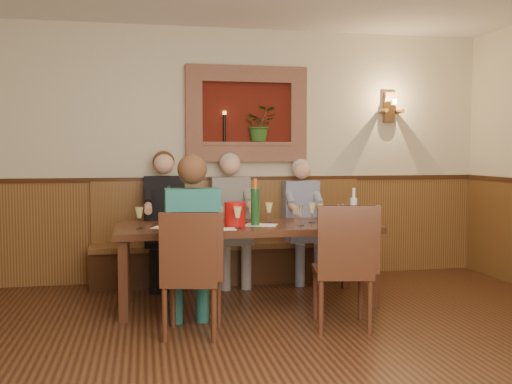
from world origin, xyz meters
TOP-DOWN VIEW (x-y plane):
  - ground_plane at (0.00, 0.00)m, footprint 6.00×6.00m
  - room_shell at (0.00, 0.00)m, footprint 6.04×6.04m
  - wainscoting at (0.00, -0.00)m, footprint 6.02×6.02m
  - wall_niche at (0.24, 2.94)m, footprint 1.36×0.30m
  - wall_sconce at (1.90, 2.93)m, footprint 0.25×0.20m
  - dining_table at (0.00, 1.85)m, footprint 2.40×0.90m
  - bench at (0.00, 2.79)m, footprint 3.00×0.45m
  - chair_near_left at (-0.58, 1.01)m, footprint 0.52×0.52m
  - chair_near_right at (0.63, 0.97)m, footprint 0.52×0.52m
  - person_bench_left at (-0.73, 2.69)m, footprint 0.43×0.52m
  - person_bench_mid at (-0.01, 2.69)m, footprint 0.42×0.51m
  - person_bench_right at (0.78, 2.69)m, footprint 0.39×0.48m
  - person_chair_front at (-0.58, 1.07)m, footprint 0.41×0.51m
  - spittoon_bucket at (-0.12, 1.76)m, footprint 0.24×0.24m
  - wine_bottle_green_a at (0.06, 1.76)m, footprint 0.08×0.08m
  - wine_bottle_green_b at (-0.71, 1.93)m, footprint 0.08×0.08m
  - water_bottle at (0.94, 1.54)m, footprint 0.07×0.07m
  - tasting_sheet_a at (-0.73, 1.77)m, footprint 0.32×0.27m
  - tasting_sheet_b at (0.12, 1.78)m, footprint 0.35×0.30m
  - tasting_sheet_c at (1.03, 1.67)m, footprint 0.29×0.23m
  - tasting_sheet_d at (-0.27, 1.57)m, footprint 0.25×0.18m
  - wine_glass_0 at (-0.98, 1.74)m, footprint 0.08×0.08m
  - wine_glass_1 at (-0.68, 1.95)m, footprint 0.08×0.08m
  - wine_glass_2 at (-0.52, 1.70)m, footprint 0.08×0.08m
  - wine_glass_3 at (-0.37, 1.93)m, footprint 0.08×0.08m
  - wine_glass_4 at (-0.11, 1.67)m, footprint 0.08×0.08m
  - wine_glass_5 at (0.24, 1.98)m, footprint 0.08×0.08m
  - wine_glass_6 at (0.47, 1.66)m, footprint 0.08×0.08m
  - wine_glass_7 at (0.64, 1.87)m, footprint 0.08×0.08m
  - wine_glass_8 at (0.89, 1.75)m, footprint 0.08×0.08m
  - wine_glass_9 at (-0.13, 1.58)m, footprint 0.08×0.08m
  - wine_glass_10 at (-0.67, 1.88)m, footprint 0.08×0.08m

SIDE VIEW (x-z plane):
  - ground_plane at x=0.00m, z-range 0.00..0.00m
  - chair_near_left at x=-0.58m, z-range -0.21..0.78m
  - chair_near_right at x=0.63m, z-range -0.21..0.80m
  - bench at x=0.00m, z-range -0.23..0.88m
  - person_bench_right at x=0.78m, z-range -0.12..1.23m
  - person_chair_front at x=-0.58m, z-range -0.12..1.29m
  - person_bench_mid at x=-0.01m, z-range -0.12..1.29m
  - wainscoting at x=0.00m, z-range 0.01..1.16m
  - person_bench_left at x=-0.73m, z-range -0.12..1.32m
  - dining_table at x=0.00m, z-range 0.30..1.05m
  - tasting_sheet_a at x=-0.73m, z-range 0.75..0.75m
  - tasting_sheet_b at x=0.12m, z-range 0.75..0.75m
  - tasting_sheet_c at x=1.03m, z-range 0.75..0.75m
  - tasting_sheet_d at x=-0.27m, z-range 0.75..0.75m
  - wine_glass_0 at x=-0.98m, z-range 0.75..0.94m
  - wine_glass_1 at x=-0.68m, z-range 0.75..0.94m
  - wine_glass_2 at x=-0.52m, z-range 0.75..0.94m
  - wine_glass_3 at x=-0.37m, z-range 0.75..0.94m
  - wine_glass_4 at x=-0.11m, z-range 0.75..0.94m
  - wine_glass_5 at x=0.24m, z-range 0.75..0.94m
  - wine_glass_6 at x=0.47m, z-range 0.75..0.94m
  - wine_glass_7 at x=0.64m, z-range 0.75..0.94m
  - wine_glass_8 at x=0.89m, z-range 0.75..0.94m
  - wine_glass_9 at x=-0.13m, z-range 0.75..0.94m
  - wine_glass_10 at x=-0.67m, z-range 0.75..0.94m
  - spittoon_bucket at x=-0.12m, z-range 0.75..0.97m
  - water_bottle at x=0.94m, z-range 0.72..1.07m
  - wine_bottle_green_b at x=-0.71m, z-range 0.71..1.08m
  - wine_bottle_green_a at x=0.06m, z-range 0.71..1.15m
  - wall_niche at x=0.24m, z-range 1.28..2.34m
  - room_shell at x=0.00m, z-range 0.48..3.30m
  - wall_sconce at x=1.90m, z-range 1.77..2.12m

